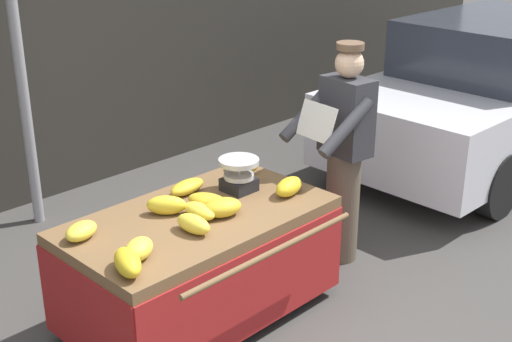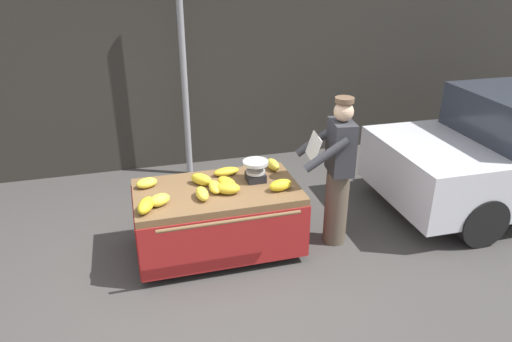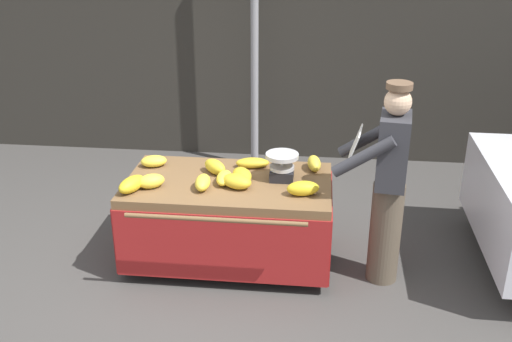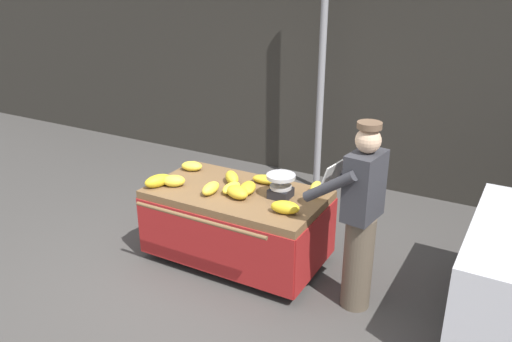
% 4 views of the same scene
% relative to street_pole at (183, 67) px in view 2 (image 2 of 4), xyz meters
% --- Properties ---
extents(ground_plane, '(60.00, 60.00, 0.00)m').
position_rel_street_pole_xyz_m(ground_plane, '(-0.14, -2.67, -1.62)').
color(ground_plane, '#423F3D').
extents(back_wall, '(16.00, 0.24, 3.84)m').
position_rel_street_pole_xyz_m(back_wall, '(-0.14, 0.51, 0.30)').
color(back_wall, '#2D2B26').
rests_on(back_wall, ground).
extents(street_pole, '(0.09, 0.09, 3.23)m').
position_rel_street_pole_xyz_m(street_pole, '(0.00, 0.00, 0.00)').
color(street_pole, gray).
rests_on(street_pole, ground).
extents(banana_cart, '(1.77, 1.19, 0.78)m').
position_rel_street_pole_xyz_m(banana_cart, '(0.02, -2.15, -1.05)').
color(banana_cart, brown).
rests_on(banana_cart, ground).
extents(weighing_scale, '(0.28, 0.28, 0.23)m').
position_rel_street_pole_xyz_m(weighing_scale, '(0.47, -2.07, -0.72)').
color(weighing_scale, black).
rests_on(weighing_scale, banana_cart).
extents(banana_bunch_0, '(0.26, 0.21, 0.10)m').
position_rel_street_pole_xyz_m(banana_bunch_0, '(-0.69, -1.91, -0.79)').
color(banana_bunch_0, yellow).
rests_on(banana_bunch_0, banana_cart).
extents(banana_bunch_1, '(0.24, 0.32, 0.12)m').
position_rel_street_pole_xyz_m(banana_bunch_1, '(-0.74, -2.44, -0.78)').
color(banana_bunch_1, gold).
rests_on(banana_bunch_1, banana_cart).
extents(banana_bunch_2, '(0.27, 0.24, 0.12)m').
position_rel_street_pole_xyz_m(banana_bunch_2, '(-0.60, -2.35, -0.78)').
color(banana_bunch_2, yellow).
rests_on(banana_bunch_2, banana_cart).
extents(banana_bunch_3, '(0.15, 0.26, 0.13)m').
position_rel_street_pole_xyz_m(banana_bunch_3, '(0.74, -1.84, -0.78)').
color(banana_bunch_3, yellow).
rests_on(banana_bunch_3, banana_cart).
extents(banana_bunch_4, '(0.14, 0.26, 0.11)m').
position_rel_street_pole_xyz_m(banana_bunch_4, '(-0.17, -2.32, -0.78)').
color(banana_bunch_4, yellow).
rests_on(banana_bunch_4, banana_cart).
extents(banana_bunch_5, '(0.13, 0.26, 0.10)m').
position_rel_street_pole_xyz_m(banana_bunch_5, '(-0.01, -2.20, -0.79)').
color(banana_bunch_5, yellow).
rests_on(banana_bunch_5, banana_cart).
extents(banana_bunch_6, '(0.27, 0.27, 0.13)m').
position_rel_street_pole_xyz_m(banana_bunch_6, '(-0.12, -2.00, -0.77)').
color(banana_bunch_6, yellow).
rests_on(banana_bunch_6, banana_cart).
extents(banana_bunch_7, '(0.31, 0.17, 0.09)m').
position_rel_street_pole_xyz_m(banana_bunch_7, '(0.19, -1.84, -0.79)').
color(banana_bunch_7, gold).
rests_on(banana_bunch_7, banana_cart).
extents(banana_bunch_8, '(0.24, 0.31, 0.09)m').
position_rel_street_pole_xyz_m(banana_bunch_8, '(0.13, -2.12, -0.79)').
color(banana_bunch_8, gold).
rests_on(banana_bunch_8, banana_cart).
extents(banana_bunch_9, '(0.29, 0.19, 0.12)m').
position_rel_street_pole_xyz_m(banana_bunch_9, '(0.66, -2.36, -0.78)').
color(banana_bunch_9, gold).
rests_on(banana_bunch_9, banana_cart).
extents(banana_bunch_10, '(0.30, 0.25, 0.12)m').
position_rel_street_pole_xyz_m(banana_bunch_10, '(0.11, -2.28, -0.78)').
color(banana_bunch_10, gold).
rests_on(banana_bunch_10, banana_cart).
extents(vendor_person, '(0.62, 0.57, 1.71)m').
position_rel_street_pole_xyz_m(vendor_person, '(1.33, -2.30, -0.74)').
color(vendor_person, brown).
rests_on(vendor_person, ground).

